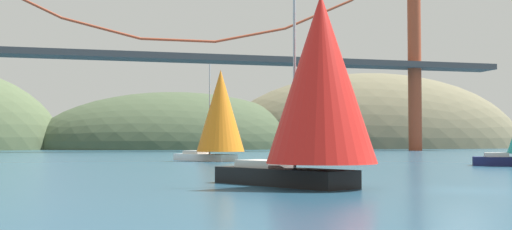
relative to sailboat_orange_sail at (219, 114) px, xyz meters
The scene contains 6 objects.
ground_plane 39.80m from the sailboat_orange_sail, 85.78° to the right, with size 360.00×360.00×0.00m, color navy.
headland_right 114.56m from the sailboat_orange_sail, 56.66° to the left, with size 88.77×44.00×41.57m, color #6B664C.
headland_center 96.06m from the sailboat_orange_sail, 85.27° to the left, with size 72.00×44.00×28.93m, color #425138.
suspension_bridge 57.47m from the sailboat_orange_sail, 87.01° to the left, with size 136.47×6.00×41.17m.
sailboat_orange_sail is the anchor object (origin of this frame).
sailboat_red_spinnaker 36.66m from the sailboat_orange_sail, 94.14° to the right, with size 7.36×9.38×9.11m.
Camera 1 is at (-15.36, -23.76, 2.15)m, focal length 43.64 mm.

